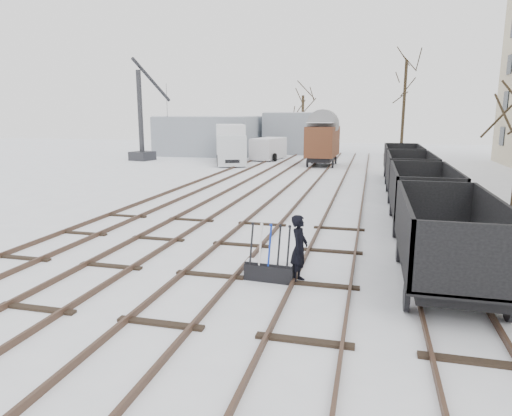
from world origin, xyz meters
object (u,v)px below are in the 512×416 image
at_px(crane, 142,134).
at_px(box_van_wagon, 323,140).
at_px(ground_frame, 270,270).
at_px(freight_wagon_a, 446,253).
at_px(lorry, 230,144).
at_px(panel_van, 268,148).
at_px(worker, 299,249).

bearing_deg(crane, box_van_wagon, 10.78).
xyz_separation_m(ground_frame, freight_wagon_a, (4.37, 0.69, 0.59)).
distance_m(lorry, panel_van, 4.89).
height_order(box_van_wagon, panel_van, box_van_wagon).
relative_size(worker, box_van_wagon, 0.36).
bearing_deg(panel_van, crane, -154.27).
distance_m(panel_van, crane, 11.97).
distance_m(ground_frame, crane, 33.95).
relative_size(worker, panel_van, 0.36).
bearing_deg(panel_van, worker, -66.26).
relative_size(freight_wagon_a, panel_van, 1.13).
distance_m(box_van_wagon, lorry, 8.07).
bearing_deg(panel_van, lorry, -111.68).
height_order(worker, lorry, lorry).
bearing_deg(crane, lorry, 7.49).
bearing_deg(lorry, box_van_wagon, -17.84).
height_order(ground_frame, worker, worker).
height_order(lorry, panel_van, lorry).
xyz_separation_m(ground_frame, box_van_wagon, (-1.66, 27.71, 1.83)).
xyz_separation_m(box_van_wagon, crane, (-16.97, 0.60, 0.33)).
relative_size(freight_wagon_a, crane, 0.60).
bearing_deg(ground_frame, lorry, 113.91).
bearing_deg(ground_frame, crane, 127.79).
xyz_separation_m(worker, freight_wagon_a, (3.62, 0.59, -0.01)).
bearing_deg(box_van_wagon, panel_van, 147.63).
xyz_separation_m(worker, crane, (-19.38, 28.20, 1.56)).
xyz_separation_m(freight_wagon_a, crane, (-23.00, 27.62, 1.57)).
relative_size(freight_wagon_a, box_van_wagon, 1.15).
distance_m(lorry, crane, 8.98).
bearing_deg(box_van_wagon, worker, -82.20).
bearing_deg(worker, ground_frame, 104.72).
height_order(freight_wagon_a, crane, crane).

